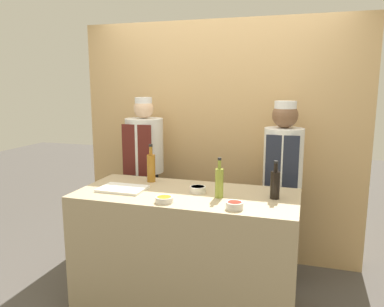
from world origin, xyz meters
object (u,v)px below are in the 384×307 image
Objects in this scene: bottle_amber at (151,167)px; bottle_oil at (219,182)px; sauce_bowl_orange at (164,199)px; bottle_soy at (275,184)px; chef_left at (145,174)px; chef_right at (282,184)px; sauce_bowl_red at (235,205)px; sauce_bowl_purple at (198,189)px; cutting_board at (123,189)px.

bottle_amber is 0.71m from bottle_oil.
bottle_amber is (-0.31, 0.50, 0.10)m from sauce_bowl_orange.
chef_left is at bearing 153.19° from bottle_soy.
bottle_oil is at bearing -117.63° from chef_right.
chef_right is at bearing 24.98° from bottle_amber.
sauce_bowl_red is at bearing -126.53° from bottle_soy.
chef_right is (0.59, 0.69, -0.09)m from sauce_bowl_purple.
cutting_board is (-0.59, -0.11, -0.02)m from sauce_bowl_purple.
chef_right is at bearing 76.07° from sauce_bowl_red.
cutting_board is 0.82m from chef_left.
bottle_soy is at bearing 1.42° from sauce_bowl_purple.
sauce_bowl_purple is at bearing 156.51° from bottle_oil.
bottle_amber reaches higher than cutting_board.
sauce_bowl_red is 1.48m from chef_left.
bottle_oil is (0.66, -0.28, -0.01)m from bottle_amber.
sauce_bowl_red is 0.32× the size of cutting_board.
chef_right is at bearing 62.37° from bottle_oil.
sauce_bowl_orange is at bearing -24.77° from cutting_board.
sauce_bowl_purple is at bearing 10.61° from cutting_board.
bottle_amber reaches higher than bottle_soy.
sauce_bowl_red is 0.07× the size of chef_left.
sauce_bowl_orange is 0.08× the size of chef_right.
sauce_bowl_red is 0.29m from bottle_oil.
sauce_bowl_purple is at bearing 138.62° from sauce_bowl_red.
bottle_soy reaches higher than cutting_board.
sauce_bowl_red is 0.96m from bottle_amber.
chef_right is (0.25, 0.99, -0.09)m from sauce_bowl_red.
chef_right reaches higher than bottle_soy.
cutting_board is 1.10× the size of bottle_amber.
sauce_bowl_red is 0.46m from sauce_bowl_purple.
chef_right reaches higher than cutting_board.
cutting_board is at bearing -169.39° from sauce_bowl_purple.
sauce_bowl_orange is at bearing -126.86° from chef_right.
cutting_board is 0.22× the size of chef_right.
chef_right is at bearing 34.17° from cutting_board.
cutting_board is at bearing -177.90° from bottle_oil.
chef_left reaches higher than bottle_oil.
bottle_amber is at bearing -155.02° from chef_right.
bottle_soy is (0.74, 0.32, 0.09)m from sauce_bowl_orange.
cutting_board is 1.20× the size of bottle_oil.
bottle_amber reaches higher than bottle_oil.
chef_left reaches higher than sauce_bowl_purple.
bottle_amber is at bearing -60.16° from chef_left.
sauce_bowl_red is at bearing -41.38° from sauce_bowl_purple.
bottle_oil is 1.23m from chef_left.
bottle_oil reaches higher than cutting_board.
sauce_bowl_purple is (0.16, 0.31, 0.00)m from sauce_bowl_orange.
bottle_soy is at bearing -26.81° from chef_left.
sauce_bowl_purple is at bearing -130.60° from chef_right.
bottle_oil is 0.18× the size of chef_right.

